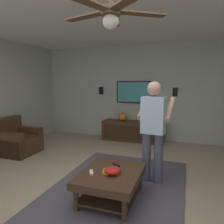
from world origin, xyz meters
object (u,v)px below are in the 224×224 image
object	(u,v)px
person_standing	(153,126)
wall_speaker_left	(175,92)
remote_black	(116,164)
media_console	(133,131)
book	(111,171)
tv	(136,92)
remote_white	(91,172)
wall_speaker_right	(101,91)
armchair	(17,141)
ceiling_fan	(111,14)
bowl	(112,170)
vase_round	(123,117)
coffee_table	(111,179)

from	to	relation	value
person_standing	wall_speaker_left	distance (m)	2.60
remote_black	wall_speaker_left	size ratio (longest dim) A/B	0.68
media_console	book	bearing A→B (deg)	8.31
media_console	tv	world-z (taller)	tv
remote_white	wall_speaker_left	size ratio (longest dim) A/B	0.68
media_console	wall_speaker_right	xyz separation A→B (m)	(0.25, 1.05, 1.10)
armchair	wall_speaker_left	xyz separation A→B (m)	(2.15, -3.34, 1.09)
remote_white	book	distance (m)	0.27
media_console	remote_white	xyz separation A→B (m)	(-3.17, -0.20, 0.14)
media_console	tv	xyz separation A→B (m)	(0.24, 0.00, 1.07)
wall_speaker_right	remote_black	bearing A→B (deg)	-154.13
remote_black	ceiling_fan	world-z (taller)	ceiling_fan
remote_white	armchair	bearing A→B (deg)	34.11
media_console	person_standing	xyz separation A→B (m)	(-2.30, -0.90, 0.66)
wall_speaker_left	tv	bearing A→B (deg)	90.71
media_console	person_standing	size ratio (longest dim) A/B	1.04
armchair	wall_speaker_right	size ratio (longest dim) A/B	3.73
remote_white	wall_speaker_left	world-z (taller)	wall_speaker_left
person_standing	bowl	bearing A→B (deg)	159.44
remote_white	ceiling_fan	xyz separation A→B (m)	(-0.38, -0.42, 1.90)
armchair	ceiling_fan	world-z (taller)	ceiling_fan
armchair	person_standing	xyz separation A→B (m)	(-0.40, -3.17, 0.65)
armchair	book	size ratio (longest dim) A/B	3.73
vase_round	wall_speaker_right	xyz separation A→B (m)	(0.27, 0.75, 0.71)
remote_white	remote_black	bearing A→B (deg)	-59.47
coffee_table	wall_speaker_right	world-z (taller)	wall_speaker_right
armchair	coffee_table	world-z (taller)	armchair
coffee_table	ceiling_fan	distance (m)	2.09
remote_white	wall_speaker_right	size ratio (longest dim) A/B	0.68
tv	remote_white	xyz separation A→B (m)	(-3.41, -0.20, -0.93)
media_console	person_standing	world-z (taller)	person_standing
remote_black	person_standing	bearing A→B (deg)	88.18
remote_black	wall_speaker_left	distance (m)	3.25
armchair	tv	bearing A→B (deg)	43.08
remote_black	media_console	bearing A→B (deg)	140.72
coffee_table	wall_speaker_left	xyz separation A→B (m)	(3.29, -0.63, 1.07)
media_console	bowl	size ratio (longest dim) A/B	7.51
coffee_table	wall_speaker_left	world-z (taller)	wall_speaker_left
person_standing	ceiling_fan	size ratio (longest dim) A/B	1.39
vase_round	wall_speaker_left	bearing A→B (deg)	-78.72
ceiling_fan	person_standing	bearing A→B (deg)	-12.41
armchair	vase_round	size ratio (longest dim) A/B	3.73
vase_round	wall_speaker_right	size ratio (longest dim) A/B	1.00
person_standing	book	xyz separation A→B (m)	(-0.76, 0.45, -0.51)
armchair	ceiling_fan	size ratio (longest dim) A/B	0.69
armchair	media_console	size ratio (longest dim) A/B	0.48
media_console	wall_speaker_left	world-z (taller)	wall_speaker_left
remote_white	remote_black	xyz separation A→B (m)	(0.38, -0.23, 0.00)
person_standing	wall_speaker_left	xyz separation A→B (m)	(2.56, -0.17, 0.43)
armchair	coffee_table	distance (m)	2.94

